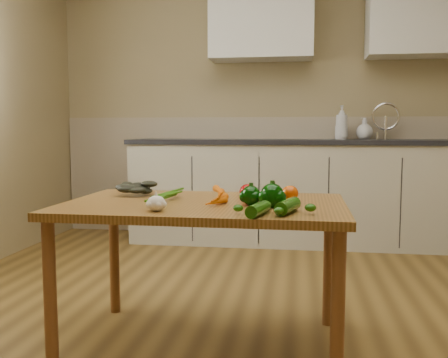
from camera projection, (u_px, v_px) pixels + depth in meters
room at (248, 72)px, 2.31m from camera, size 4.04×5.04×2.64m
counter_run at (295, 190)px, 4.34m from camera, size 2.84×0.64×1.14m
upper_cabinets at (333, 17)px, 4.28m from camera, size 2.15×0.35×0.70m
table at (205, 218)px, 2.22m from camera, size 1.24×0.80×0.66m
soap_bottle_a at (342, 122)px, 4.34m from camera, size 0.13×0.13×0.29m
soap_bottle_b at (340, 129)px, 4.40m from camera, size 0.08×0.08×0.18m
soap_bottle_c at (365, 129)px, 4.36m from camera, size 0.15×0.15×0.19m
carrot_bunch at (201, 196)px, 2.19m from camera, size 0.23×0.18×0.06m
leafy_greens at (136, 186)px, 2.44m from camera, size 0.18×0.16×0.09m
garlic_bulb at (156, 203)px, 1.96m from camera, size 0.07×0.07×0.06m
pepper_a at (251, 195)px, 2.12m from camera, size 0.08×0.08×0.08m
pepper_b at (273, 193)px, 2.21m from camera, size 0.08×0.08×0.08m
pepper_c at (272, 196)px, 2.05m from camera, size 0.10×0.10×0.10m
tomato_a at (248, 192)px, 2.29m from camera, size 0.08×0.08×0.07m
tomato_b at (274, 191)px, 2.32m from camera, size 0.08×0.08×0.07m
tomato_c at (290, 193)px, 2.25m from camera, size 0.08×0.08×0.07m
zucchini_a at (288, 206)px, 1.92m from camera, size 0.10×0.19×0.05m
zucchini_b at (258, 209)px, 1.86m from camera, size 0.09×0.17×0.05m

